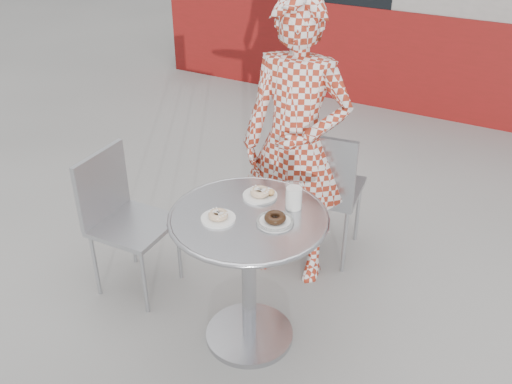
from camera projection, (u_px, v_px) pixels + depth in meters
The scene contains 9 objects.
ground at pixel (242, 339), 3.12m from camera, with size 60.00×60.00×0.00m, color #A8A5A0.
bistro_table at pixel (249, 248), 2.83m from camera, with size 0.78×0.78×0.79m.
chair_far at pixel (323, 214), 3.69m from camera, with size 0.49×0.50×0.92m.
chair_left at pixel (135, 249), 3.38m from camera, with size 0.43×0.43×0.87m.
seated_person at pixel (296, 146), 3.23m from camera, with size 0.63×0.41×1.72m, color maroon.
plate_far at pixel (261, 194), 2.88m from camera, with size 0.18×0.18×0.05m.
plate_near at pixel (218, 216), 2.70m from camera, with size 0.17×0.17×0.04m.
plate_checker at pixel (275, 220), 2.68m from camera, with size 0.18×0.18×0.05m.
milk_cup at pixel (294, 197), 2.77m from camera, with size 0.09×0.09×0.14m.
Camera 1 is at (1.16, -1.96, 2.28)m, focal length 40.00 mm.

